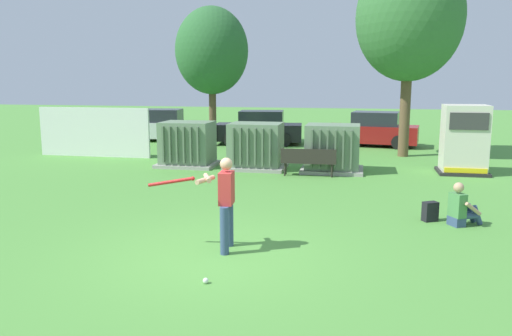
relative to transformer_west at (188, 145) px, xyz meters
name	(u,v)px	position (x,y,z in m)	size (l,w,h in m)	color
ground_plane	(213,254)	(3.62, -9.05, -0.79)	(96.00, 96.00, 0.00)	#51933D
fence_panel	(94,132)	(-4.52, 1.45, 0.21)	(4.80, 0.12, 2.00)	white
transformer_west	(188,145)	(0.00, 0.00, 0.00)	(2.10, 1.70, 1.62)	#9E9B93
transformer_mid_west	(256,147)	(2.56, -0.06, 0.00)	(2.10, 1.70, 1.62)	#9E9B93
transformer_mid_east	(333,149)	(5.24, -0.09, 0.00)	(2.10, 1.70, 1.62)	#9E9B93
generator_enclosure	(464,140)	(9.56, 0.45, 0.35)	(1.60, 1.40, 2.30)	#262626
park_bench	(308,160)	(4.53, -1.13, -0.25)	(1.81, 0.45, 0.92)	#2D2823
batter	(224,199)	(3.75, -8.75, 0.19)	(1.61, 0.72, 1.74)	#384C75
sports_ball	(206,281)	(3.89, -10.36, -0.74)	(0.09, 0.09, 0.09)	white
seated_spectator	(461,209)	(8.36, -6.15, -0.41)	(0.79, 0.67, 0.96)	#384C75
backpack	(430,212)	(7.75, -5.92, -0.57)	(0.38, 0.36, 0.44)	black
tree_left	(212,51)	(-0.71, 5.65, 3.63)	(3.37, 3.37, 6.44)	brown
tree_center_left	(410,18)	(7.90, 4.07, 4.72)	(4.20, 4.20, 8.03)	brown
parked_car_leftmost	(158,126)	(-4.05, 7.10, -0.04)	(4.39, 2.34, 1.62)	silver
parked_car_left_of_center	(259,129)	(1.29, 6.86, -0.04)	(4.36, 2.26, 1.62)	black
parked_car_right_of_center	(373,130)	(6.72, 7.20, -0.04)	(4.40, 2.36, 1.62)	maroon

